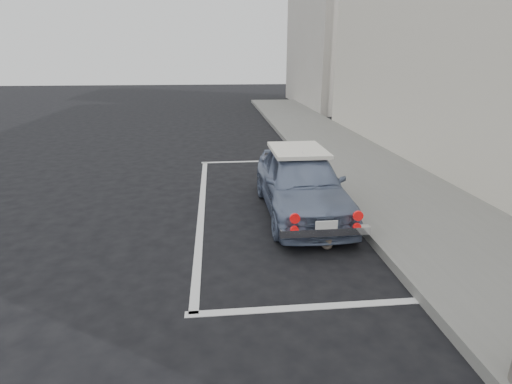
% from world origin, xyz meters
% --- Properties ---
extents(ground, '(80.00, 80.00, 0.00)m').
position_xyz_m(ground, '(0.00, 0.00, 0.00)').
color(ground, black).
rests_on(ground, ground).
extents(sidewalk, '(2.80, 40.00, 0.15)m').
position_xyz_m(sidewalk, '(3.20, 2.00, 0.07)').
color(sidewalk, slate).
rests_on(sidewalk, ground).
extents(building_far, '(3.50, 10.00, 8.00)m').
position_xyz_m(building_far, '(6.35, 20.00, 4.00)').
color(building_far, '#BAB4A9').
rests_on(building_far, ground).
extents(pline_rear, '(3.00, 0.12, 0.01)m').
position_xyz_m(pline_rear, '(0.50, -0.50, 0.00)').
color(pline_rear, silver).
rests_on(pline_rear, ground).
extents(pline_front, '(3.00, 0.12, 0.01)m').
position_xyz_m(pline_front, '(0.50, 6.50, 0.00)').
color(pline_front, silver).
rests_on(pline_front, ground).
extents(pline_side, '(0.12, 7.00, 0.01)m').
position_xyz_m(pline_side, '(-0.90, 3.00, 0.00)').
color(pline_side, silver).
rests_on(pline_side, ground).
extents(retro_coupe, '(1.45, 3.56, 1.21)m').
position_xyz_m(retro_coupe, '(0.98, 2.52, 0.61)').
color(retro_coupe, slate).
rests_on(retro_coupe, ground).
extents(cat, '(0.19, 0.42, 0.23)m').
position_xyz_m(cat, '(1.08, 0.99, 0.10)').
color(cat, '#6C5D52').
rests_on(cat, ground).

